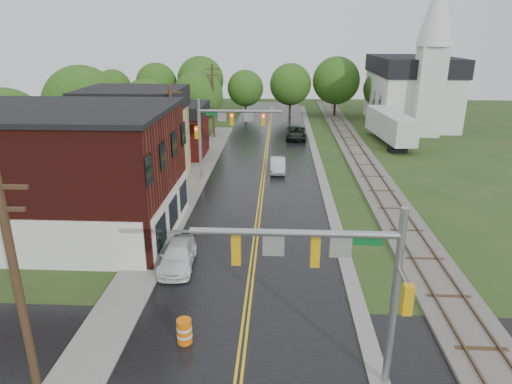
# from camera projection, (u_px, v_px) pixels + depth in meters

# --- Properties ---
(main_road) EXTENTS (10.00, 90.00, 0.02)m
(main_road) POSITION_uv_depth(u_px,v_px,m) (264.00, 170.00, 44.05)
(main_road) COLOR black
(main_road) RESTS_ON ground
(cross_road) EXTENTS (60.00, 9.00, 0.02)m
(cross_road) POSITION_uv_depth(u_px,v_px,m) (239.00, 378.00, 17.68)
(cross_road) COLOR black
(cross_road) RESTS_ON ground
(curb_right) EXTENTS (0.80, 70.00, 0.12)m
(curb_right) POSITION_uv_depth(u_px,v_px,m) (316.00, 158.00, 48.50)
(curb_right) COLOR gray
(curb_right) RESTS_ON ground
(sidewalk_left) EXTENTS (2.40, 50.00, 0.12)m
(sidewalk_left) POSITION_uv_depth(u_px,v_px,m) (191.00, 186.00, 39.65)
(sidewalk_left) COLOR gray
(sidewalk_left) RESTS_ON ground
(brick_building) EXTENTS (14.30, 10.30, 8.30)m
(brick_building) POSITION_uv_depth(u_px,v_px,m) (61.00, 173.00, 29.16)
(brick_building) COLOR #44130E
(brick_building) RESTS_ON ground
(yellow_house) EXTENTS (8.00, 7.00, 6.40)m
(yellow_house) POSITION_uv_depth(u_px,v_px,m) (137.00, 147.00, 39.76)
(yellow_house) COLOR tan
(yellow_house) RESTS_ON ground
(darkred_building) EXTENTS (7.00, 6.00, 4.40)m
(darkred_building) POSITION_uv_depth(u_px,v_px,m) (172.00, 136.00, 48.52)
(darkred_building) COLOR #3F0F0C
(darkred_building) RESTS_ON ground
(church) EXTENTS (10.40, 18.40, 20.00)m
(church) POSITION_uv_depth(u_px,v_px,m) (414.00, 84.00, 63.49)
(church) COLOR silver
(church) RESTS_ON ground
(railroad) EXTENTS (3.20, 80.00, 0.30)m
(railroad) POSITION_uv_depth(u_px,v_px,m) (360.00, 157.00, 48.24)
(railroad) COLOR #59544C
(railroad) RESTS_ON ground
(traffic_signal_near) EXTENTS (7.34, 0.30, 7.20)m
(traffic_signal_near) POSITION_uv_depth(u_px,v_px,m) (336.00, 266.00, 15.86)
(traffic_signal_near) COLOR gray
(traffic_signal_near) RESTS_ON ground
(traffic_signal_far) EXTENTS (7.34, 0.43, 7.20)m
(traffic_signal_far) POSITION_uv_depth(u_px,v_px,m) (223.00, 125.00, 39.74)
(traffic_signal_far) COLOR gray
(traffic_signal_far) RESTS_ON ground
(utility_pole_a) EXTENTS (1.80, 0.28, 9.00)m
(utility_pole_a) POSITION_uv_depth(u_px,v_px,m) (19.00, 295.00, 14.56)
(utility_pole_a) COLOR #382616
(utility_pole_a) RESTS_ON ground
(utility_pole_b) EXTENTS (1.80, 0.28, 9.00)m
(utility_pole_b) POSITION_uv_depth(u_px,v_px,m) (173.00, 140.00, 35.28)
(utility_pole_b) COLOR #382616
(utility_pole_b) RESTS_ON ground
(utility_pole_c) EXTENTS (1.80, 0.28, 9.00)m
(utility_pole_c) POSITION_uv_depth(u_px,v_px,m) (213.00, 100.00, 56.00)
(utility_pole_c) COLOR #382616
(utility_pole_c) RESTS_ON ground
(tree_left_a) EXTENTS (6.80, 6.80, 8.67)m
(tree_left_a) POSITION_uv_depth(u_px,v_px,m) (8.00, 134.00, 35.69)
(tree_left_a) COLOR black
(tree_left_a) RESTS_ON ground
(tree_left_b) EXTENTS (7.60, 7.60, 9.69)m
(tree_left_b) POSITION_uv_depth(u_px,v_px,m) (84.00, 107.00, 44.81)
(tree_left_b) COLOR black
(tree_left_b) RESTS_ON ground
(tree_left_c) EXTENTS (6.00, 6.00, 7.65)m
(tree_left_c) POSITION_uv_depth(u_px,v_px,m) (147.00, 107.00, 52.55)
(tree_left_c) COLOR black
(tree_left_c) RESTS_ON ground
(tree_left_e) EXTENTS (6.40, 6.40, 8.16)m
(tree_left_e) POSITION_uv_depth(u_px,v_px,m) (199.00, 97.00, 57.86)
(tree_left_e) COLOR black
(tree_left_e) RESTS_ON ground
(suv_dark) EXTENTS (2.49, 5.31, 1.47)m
(suv_dark) POSITION_uv_depth(u_px,v_px,m) (296.00, 133.00, 56.68)
(suv_dark) COLOR black
(suv_dark) RESTS_ON ground
(sedan_silver) EXTENTS (1.45, 4.04, 1.33)m
(sedan_silver) POSITION_uv_depth(u_px,v_px,m) (278.00, 165.00, 43.48)
(sedan_silver) COLOR #BAB9BE
(sedan_silver) RESTS_ON ground
(pickup_white) EXTENTS (2.07, 4.55, 1.29)m
(pickup_white) POSITION_uv_depth(u_px,v_px,m) (178.00, 256.00, 25.91)
(pickup_white) COLOR white
(pickup_white) RESTS_ON ground
(semi_trailer) EXTENTS (3.72, 11.87, 3.72)m
(semi_trailer) POSITION_uv_depth(u_px,v_px,m) (390.00, 125.00, 53.90)
(semi_trailer) COLOR black
(semi_trailer) RESTS_ON ground
(construction_barrel) EXTENTS (0.68, 0.68, 1.14)m
(construction_barrel) POSITION_uv_depth(u_px,v_px,m) (184.00, 331.00, 19.50)
(construction_barrel) COLOR orange
(construction_barrel) RESTS_ON ground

